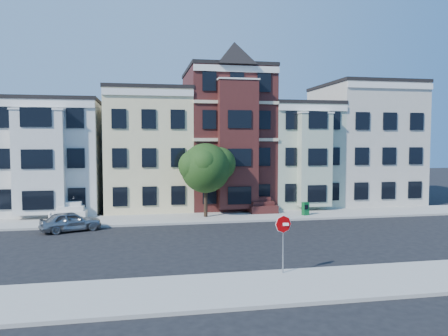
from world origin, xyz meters
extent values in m
plane|color=black|center=(0.00, 0.00, 0.00)|extent=(120.00, 120.00, 0.00)
cube|color=#9E9B93|center=(0.00, 8.00, 0.07)|extent=(60.00, 4.00, 0.15)
cube|color=#9E9B93|center=(0.00, -8.00, 0.07)|extent=(60.00, 4.00, 0.15)
cube|color=silver|center=(-15.00, 14.50, 4.50)|extent=(8.00, 9.00, 9.00)
cube|color=beige|center=(-7.00, 14.50, 5.00)|extent=(7.00, 9.00, 10.00)
cube|color=#411917|center=(0.00, 14.50, 6.00)|extent=(7.00, 9.00, 12.00)
cube|color=#A6B69C|center=(6.50, 14.50, 4.50)|extent=(6.00, 9.00, 9.00)
cube|color=beige|center=(13.50, 14.50, 5.50)|extent=(8.00, 9.00, 11.00)
imported|color=#91959A|center=(-12.18, 5.16, 0.65)|extent=(4.14, 2.79, 1.31)
cube|color=#0D5A27|center=(4.88, 7.37, 0.65)|extent=(0.54, 0.50, 1.00)
cylinder|color=silver|center=(-13.85, 7.18, 0.48)|extent=(0.27, 0.27, 0.66)
camera|label=1|loc=(-7.60, -24.44, 5.92)|focal=35.00mm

